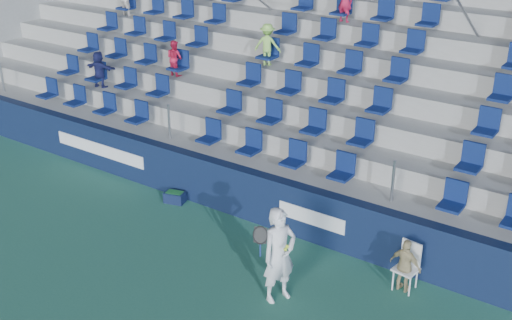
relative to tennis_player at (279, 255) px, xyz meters
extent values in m
plane|color=#2F6F57|center=(-2.01, -0.93, -0.94)|extent=(70.00, 70.00, 0.00)
cube|color=#0F1B3A|center=(-2.01, 2.22, -0.34)|extent=(24.00, 0.30, 1.20)
cube|color=white|center=(-7.01, 2.06, -0.32)|extent=(3.20, 0.02, 0.34)
cube|color=white|center=(-0.51, 2.06, -0.32)|extent=(1.60, 0.02, 0.34)
cube|color=#989893|center=(-2.01, 2.79, -0.34)|extent=(24.00, 0.85, 1.20)
cube|color=#989893|center=(-2.01, 3.64, -0.09)|extent=(24.00, 0.85, 1.70)
cube|color=#989893|center=(-2.01, 4.49, 0.16)|extent=(24.00, 0.85, 2.20)
cube|color=#989893|center=(-2.01, 5.34, 0.41)|extent=(24.00, 0.85, 2.70)
cube|color=#989893|center=(-2.01, 6.19, 0.66)|extent=(24.00, 0.85, 3.20)
cube|color=#989893|center=(-2.01, 7.04, 0.91)|extent=(24.00, 0.85, 3.70)
cube|color=#989893|center=(-2.01, 7.89, 1.16)|extent=(24.00, 0.85, 4.20)
cube|color=#989893|center=(-2.01, 8.74, 1.41)|extent=(24.00, 0.85, 4.70)
cube|color=#989893|center=(-2.01, 9.59, 1.66)|extent=(24.00, 0.85, 5.20)
cube|color=#989893|center=(-2.01, 10.27, 2.16)|extent=(24.00, 0.50, 6.20)
cube|color=#989893|center=(-13.86, 6.19, 1.66)|extent=(0.30, 7.65, 5.20)
cube|color=#0D1D4F|center=(-2.01, 2.79, 0.61)|extent=(16.05, 0.50, 0.70)
cube|color=#0D1D4F|center=(-2.01, 3.64, 1.11)|extent=(16.05, 0.50, 0.70)
cube|color=#0D1D4F|center=(-2.01, 4.49, 1.61)|extent=(16.05, 0.50, 0.70)
cube|color=#0D1D4F|center=(-2.01, 5.34, 2.11)|extent=(16.05, 0.50, 0.70)
cube|color=#0D1D4F|center=(-2.01, 6.19, 2.61)|extent=(16.05, 0.50, 0.70)
cube|color=#0D1D4F|center=(-2.01, 7.04, 3.11)|extent=(16.05, 0.50, 0.70)
cylinder|color=gray|center=(0.99, 6.19, 3.41)|extent=(0.06, 7.68, 4.55)
imported|color=#B9183C|center=(-2.51, 6.99, 3.33)|extent=(0.43, 0.30, 1.13)
imported|color=#8AC950|center=(-3.83, 5.29, 2.30)|extent=(0.79, 0.60, 1.09)
imported|color=#1A1E50|center=(-8.46, 3.59, 1.28)|extent=(1.01, 0.47, 1.05)
imported|color=#BB1839|center=(-6.33, 4.44, 1.75)|extent=(0.51, 0.42, 0.98)
imported|color=silver|center=(0.00, 0.00, 0.00)|extent=(0.68, 0.81, 1.88)
cylinder|color=navy|center=(-0.25, -0.25, 0.16)|extent=(0.03, 0.03, 0.28)
torus|color=black|center=(-0.25, -0.25, 0.46)|extent=(0.30, 0.17, 0.28)
plane|color=#262626|center=(-0.25, -0.25, 0.46)|extent=(0.30, 0.16, 0.29)
sphere|color=#C5E435|center=(0.25, -0.20, 0.31)|extent=(0.07, 0.07, 0.07)
sphere|color=#C5E435|center=(0.25, -0.14, 0.34)|extent=(0.07, 0.07, 0.07)
cube|color=white|center=(1.82, 1.62, -0.50)|extent=(0.48, 0.48, 0.04)
cube|color=white|center=(1.82, 1.82, -0.25)|extent=(0.42, 0.10, 0.52)
cylinder|color=white|center=(1.65, 1.45, -0.73)|extent=(0.03, 0.03, 0.42)
cylinder|color=white|center=(1.99, 1.45, -0.73)|extent=(0.03, 0.03, 0.42)
cylinder|color=white|center=(1.65, 1.79, -0.73)|extent=(0.03, 0.03, 0.42)
cylinder|color=white|center=(1.99, 1.79, -0.73)|extent=(0.03, 0.03, 0.42)
imported|color=tan|center=(1.82, 1.57, -0.39)|extent=(0.67, 0.34, 1.09)
cube|color=#0F1837|center=(-4.18, 1.82, -0.81)|extent=(0.55, 0.43, 0.26)
cube|color=#1E662D|center=(-4.18, 1.82, -0.75)|extent=(0.44, 0.32, 0.16)
camera|label=1|loc=(5.34, -8.44, 6.32)|focal=45.00mm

